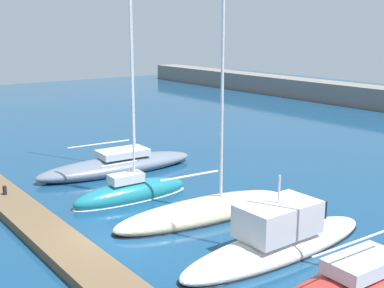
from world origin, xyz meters
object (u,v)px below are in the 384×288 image
sailboat_slate_nearest (118,165)px  sailboat_teal_second (131,193)px  motorboat_ivory_fourth (279,240)px  dock_bollard (5,190)px  sailboat_red_fifth (368,285)px  sailboat_sand_third (205,210)px

sailboat_slate_nearest → sailboat_teal_second: bearing=-108.1°
motorboat_ivory_fourth → dock_bollard: (-12.05, -6.71, 0.17)m
sailboat_slate_nearest → dock_bollard: (1.50, -7.13, 0.18)m
dock_bollard → sailboat_teal_second: bearing=58.0°
sailboat_slate_nearest → dock_bollard: size_ratio=39.78×
sailboat_red_fifth → dock_bollard: bearing=114.7°
sailboat_teal_second → dock_bollard: bearing=149.8°
sailboat_slate_nearest → motorboat_ivory_fourth: 13.55m
sailboat_slate_nearest → dock_bollard: sailboat_slate_nearest is taller
sailboat_red_fifth → dock_bollard: size_ratio=40.85×
sailboat_sand_third → dock_bollard: (-7.39, -6.72, 0.32)m
sailboat_sand_third → motorboat_ivory_fourth: (4.66, -0.01, 0.15)m
sailboat_slate_nearest → sailboat_teal_second: 5.14m
sailboat_slate_nearest → sailboat_sand_third: 8.89m
sailboat_teal_second → sailboat_sand_third: size_ratio=0.64×
sailboat_slate_nearest → motorboat_ivory_fourth: (13.55, -0.42, 0.01)m
motorboat_ivory_fourth → sailboat_red_fifth: size_ratio=0.53×
sailboat_slate_nearest → dock_bollard: bearing=-164.8°
sailboat_sand_third → dock_bollard: size_ratio=39.55×
sailboat_slate_nearest → motorboat_ivory_fourth: bearing=-88.4°
sailboat_teal_second → sailboat_red_fifth: size_ratio=0.62×
motorboat_ivory_fourth → sailboat_red_fifth: 4.00m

